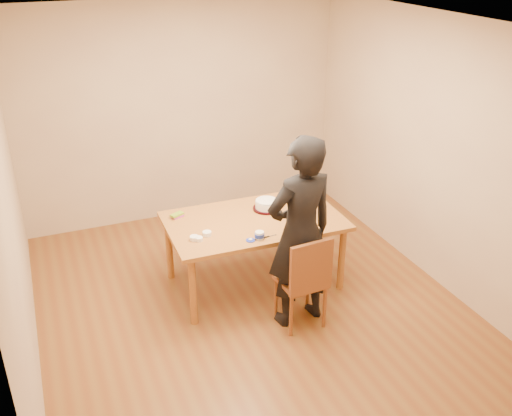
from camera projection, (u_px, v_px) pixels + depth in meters
name	position (u px, v px, depth m)	size (l,w,h in m)	color
room_shell	(235.00, 166.00, 5.41)	(4.00, 4.50, 2.70)	brown
dining_table	(254.00, 221.00, 5.74)	(1.75, 1.04, 0.04)	brown
dining_chair	(301.00, 281.00, 5.27)	(0.40, 0.40, 0.04)	brown
cake_plate	(267.00, 208.00, 5.93)	(0.28, 0.28, 0.02)	#BD0C37
cake	(267.00, 204.00, 5.91)	(0.23, 0.23, 0.07)	white
frosting_dome	(267.00, 200.00, 5.88)	(0.23, 0.23, 0.03)	white
frosting_tub	(259.00, 235.00, 5.35)	(0.08, 0.08, 0.07)	white
frosting_lid	(251.00, 240.00, 5.33)	(0.09, 0.09, 0.01)	#1B2BB0
frosting_dollop	(251.00, 239.00, 5.33)	(0.04, 0.04, 0.02)	white
ramekin_green	(199.00, 239.00, 5.32)	(0.07, 0.07, 0.04)	white
ramekin_yellow	(207.00, 234.00, 5.41)	(0.09, 0.09, 0.04)	white
ramekin_multi	(194.00, 238.00, 5.33)	(0.08, 0.08, 0.04)	white
candy_box_pink	(178.00, 216.00, 5.77)	(0.12, 0.06, 0.02)	#E836AB
candy_box_green	(177.00, 215.00, 5.76)	(0.14, 0.07, 0.02)	green
spatula	(262.00, 238.00, 5.37)	(0.16, 0.01, 0.01)	black
person	(300.00, 233.00, 5.10)	(0.67, 0.44, 1.85)	black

